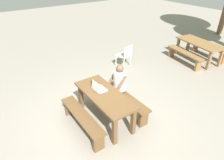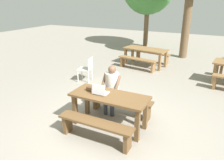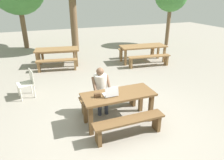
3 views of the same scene
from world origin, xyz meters
name	(u,v)px [view 2 (image 2 of 3)]	position (x,y,z in m)	size (l,w,h in m)	color
ground_plane	(109,126)	(0.00, 0.00, 0.00)	(30.00, 30.00, 0.00)	gray
picnic_table_front	(109,101)	(0.00, 0.00, 0.63)	(1.69, 0.70, 0.76)	brown
bench_near	(95,126)	(0.00, -0.61, 0.33)	(1.58, 0.30, 0.44)	brown
bench_far	(121,102)	(0.00, 0.61, 0.33)	(1.58, 0.30, 0.44)	brown
laptop	(100,91)	(-0.20, -0.03, 0.82)	(0.31, 0.27, 0.24)	silver
small_pouch	(90,89)	(-0.50, 0.01, 0.80)	(0.14, 0.08, 0.09)	#4C331E
person_seated	(111,86)	(-0.24, 0.58, 0.72)	(0.44, 0.42, 1.22)	#333847
plastic_chair	(87,68)	(-2.00, 2.19, 0.45)	(0.53, 0.53, 0.83)	silver
picnic_table_rear	(145,51)	(-0.81, 4.86, 0.62)	(1.90, 1.07, 0.74)	olive
bench_rear_south	(137,61)	(-0.92, 4.21, 0.34)	(1.64, 0.57, 0.45)	olive
bench_rear_north	(152,55)	(-0.69, 5.52, 0.34)	(1.64, 0.57, 0.45)	olive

